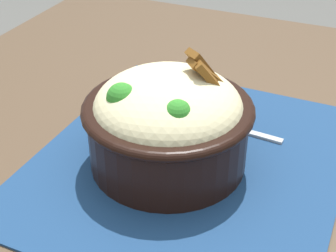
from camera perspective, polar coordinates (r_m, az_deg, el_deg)
table at (r=0.62m, az=1.67°, el=-10.79°), size 1.06×0.92×0.72m
placemat at (r=0.60m, az=2.45°, el=-4.01°), size 0.40×0.35×0.00m
bowl at (r=0.56m, az=-0.00°, el=0.65°), size 0.21×0.21×0.14m
fork at (r=0.66m, az=6.84°, el=-0.06°), size 0.03×0.13×0.00m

